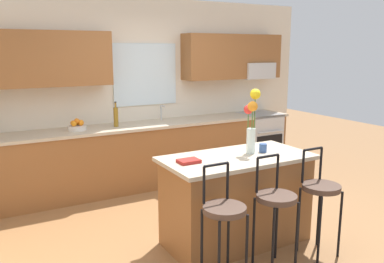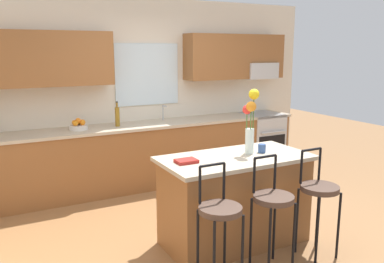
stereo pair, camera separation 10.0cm
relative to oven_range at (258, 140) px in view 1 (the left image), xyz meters
The scene contains 14 objects.
ground_plane 2.57m from the oven_range, 138.56° to the right, with size 14.00×14.00×0.00m, color olive.
back_wall_assembly 2.16m from the oven_range, behind, with size 5.60×0.50×2.70m.
counter_run 1.90m from the oven_range, behind, with size 4.56×0.64×0.92m.
sink_faucet 1.82m from the oven_range, behind, with size 0.02×0.13×0.23m.
oven_range is the anchor object (origin of this frame).
kitchen_island 2.82m from the oven_range, 132.64° to the right, with size 1.52×0.77×0.92m.
bar_stool_near 3.64m from the oven_range, 132.63° to the right, with size 0.36×0.36×1.04m.
bar_stool_middle 3.29m from the oven_range, 125.55° to the right, with size 0.36×0.36×1.04m.
bar_stool_far 3.00m from the oven_range, 116.97° to the right, with size 0.36×0.36×1.04m.
flower_vase 2.80m from the oven_range, 130.07° to the right, with size 0.16×0.15×0.66m.
mug_ceramic 2.66m from the oven_range, 127.42° to the right, with size 0.08×0.08×0.09m, color #33518C.
cookbook 3.23m from the oven_range, 140.10° to the right, with size 0.20×0.15×0.03m, color maroon.
fruit_bowl_oranges 3.04m from the oven_range, behind, with size 0.24×0.24×0.16m.
bottle_olive_oil 2.54m from the oven_range, behind, with size 0.06×0.06×0.35m.
Camera 1 is at (-2.29, -3.58, 1.97)m, focal length 37.64 mm.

